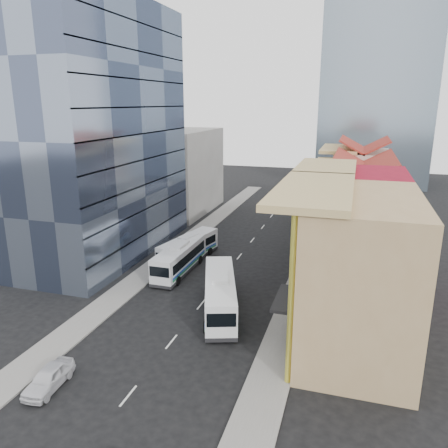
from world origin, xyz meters
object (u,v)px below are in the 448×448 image
(office_tower, at_px, (97,133))
(bus_left_far, at_px, (189,248))
(shophouse_tan, at_px, (360,273))
(bus_left_near, at_px, (180,258))
(sedan_left, at_px, (49,378))
(bus_right, at_px, (220,293))

(office_tower, distance_m, bus_left_far, 17.65)
(shophouse_tan, height_order, bus_left_near, shophouse_tan)
(shophouse_tan, xyz_separation_m, office_tower, (-31.00, 14.00, 9.00))
(bus_left_near, bearing_deg, office_tower, 162.10)
(office_tower, height_order, sedan_left, office_tower)
(bus_left_far, relative_size, sedan_left, 2.35)
(office_tower, distance_m, bus_right, 26.12)
(bus_right, bearing_deg, shophouse_tan, -28.74)
(bus_left_near, distance_m, bus_left_far, 3.75)
(shophouse_tan, distance_m, bus_left_near, 22.00)
(bus_left_near, distance_m, sedan_left, 21.87)
(bus_left_far, xyz_separation_m, sedan_left, (-0.02, -25.57, -0.90))
(bus_left_near, bearing_deg, sedan_left, -90.83)
(office_tower, xyz_separation_m, bus_right, (19.17, -11.90, -13.16))
(sedan_left, bearing_deg, shophouse_tan, 27.52)
(shophouse_tan, height_order, sedan_left, shophouse_tan)
(bus_left_far, height_order, bus_right, bus_right)
(bus_left_far, bearing_deg, office_tower, -169.06)
(shophouse_tan, xyz_separation_m, bus_right, (-11.83, 2.10, -4.16))
(office_tower, relative_size, bus_left_near, 2.82)
(bus_right, height_order, sedan_left, bus_right)
(shophouse_tan, bearing_deg, bus_left_near, 152.14)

